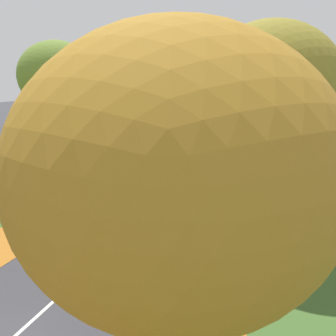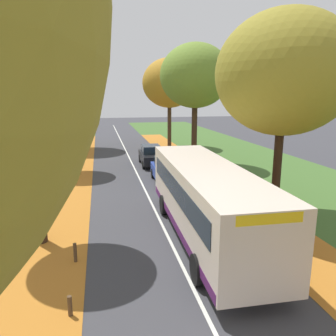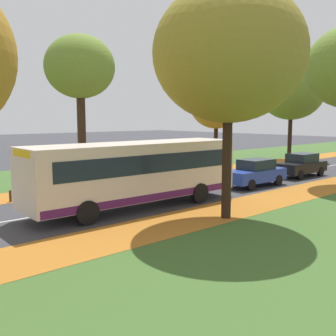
{
  "view_description": "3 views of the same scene",
  "coord_description": "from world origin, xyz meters",
  "views": [
    {
      "loc": [
        6.68,
        -4.19,
        6.88
      ],
      "look_at": [
        0.06,
        12.94,
        1.91
      ],
      "focal_mm": 35.0,
      "sensor_mm": 36.0,
      "label": 1
    },
    {
      "loc": [
        -2.55,
        -2.54,
        5.72
      ],
      "look_at": [
        1.1,
        14.96,
        1.68
      ],
      "focal_mm": 35.0,
      "sensor_mm": 36.0,
      "label": 2
    },
    {
      "loc": [
        15.68,
        -1.31,
        4.13
      ],
      "look_at": [
        -0.41,
        12.94,
        1.33
      ],
      "focal_mm": 42.0,
      "sensor_mm": 36.0,
      "label": 3
    }
  ],
  "objects": [
    {
      "name": "grass_verge_left",
      "position": [
        -9.2,
        20.0,
        0.0
      ],
      "size": [
        12.0,
        90.0,
        0.01
      ],
      "primitive_type": "cube",
      "color": "#3D6028",
      "rests_on": "ground"
    },
    {
      "name": "road_centre_line",
      "position": [
        0.0,
        20.0,
        0.0
      ],
      "size": [
        0.12,
        80.0,
        0.01
      ],
      "primitive_type": "cube",
      "color": "silver",
      "rests_on": "ground"
    },
    {
      "name": "car_black_following",
      "position": [
        1.5,
        23.64,
        0.81
      ],
      "size": [
        1.85,
        4.23,
        1.62
      ],
      "color": "black",
      "rests_on": "ground"
    },
    {
      "name": "tree_right_nearest",
      "position": [
        5.1,
        0.21,
        5.53
      ],
      "size": [
        4.79,
        4.79,
        7.7
      ],
      "color": "#422D1E",
      "rests_on": "ground"
    },
    {
      "name": "tree_right_mid",
      "position": [
        4.97,
        23.02,
        7.1
      ],
      "size": [
        5.56,
        5.56,
        9.63
      ],
      "color": "#382619",
      "rests_on": "ground"
    },
    {
      "name": "tree_right_far",
      "position": [
        5.0,
        32.85,
        6.87
      ],
      "size": [
        5.83,
        5.83,
        9.52
      ],
      "color": "#422D1E",
      "rests_on": "ground"
    },
    {
      "name": "bollard_fourth",
      "position": [
        -3.52,
        5.4,
        0.29
      ],
      "size": [
        0.12,
        0.12,
        0.58
      ],
      "primitive_type": "cylinder",
      "color": "#4C3823",
      "rests_on": "ground"
    },
    {
      "name": "car_blue_lead",
      "position": [
        1.69,
        18.04,
        0.81
      ],
      "size": [
        1.88,
        4.25,
        1.62
      ],
      "color": "#233D9E",
      "rests_on": "ground"
    },
    {
      "name": "leaf_litter_right",
      "position": [
        4.6,
        14.0,
        0.01
      ],
      "size": [
        2.8,
        60.0,
        0.0
      ],
      "primitive_type": "cube",
      "color": "#B26B23",
      "rests_on": "grass_verge_right"
    },
    {
      "name": "tree_left_far",
      "position": [
        -5.22,
        33.14,
        6.67
      ],
      "size": [
        6.27,
        6.27,
        9.5
      ],
      "color": "black",
      "rests_on": "ground"
    },
    {
      "name": "tree_left_mid",
      "position": [
        -5.18,
        22.24,
        5.05
      ],
      "size": [
        4.12,
        4.12,
        6.92
      ],
      "color": "black",
      "rests_on": "ground"
    },
    {
      "name": "tree_left_near",
      "position": [
        -5.01,
        10.23,
        6.92
      ],
      "size": [
        4.03,
        4.03,
        8.83
      ],
      "color": "#382619",
      "rests_on": "ground"
    },
    {
      "name": "bus",
      "position": [
        1.46,
        9.35,
        1.7
      ],
      "size": [
        2.83,
        10.45,
        2.98
      ],
      "color": "beige",
      "rests_on": "ground"
    },
    {
      "name": "bollard_fifth",
      "position": [
        -3.58,
        8.33,
        0.35
      ],
      "size": [
        0.12,
        0.12,
        0.69
      ],
      "primitive_type": "cylinder",
      "color": "#4C3823",
      "rests_on": "ground"
    },
    {
      "name": "grass_verge_right",
      "position": [
        9.2,
        20.0,
        0.0
      ],
      "size": [
        12.0,
        90.0,
        0.01
      ],
      "primitive_type": "cube",
      "color": "#3D6028",
      "rests_on": "ground"
    },
    {
      "name": "tree_right_near",
      "position": [
        5.45,
        10.94,
        6.58
      ],
      "size": [
        6.01,
        6.01,
        9.3
      ],
      "color": "black",
      "rests_on": "ground"
    },
    {
      "name": "leaf_litter_left",
      "position": [
        -4.6,
        14.0,
        0.01
      ],
      "size": [
        2.8,
        60.0,
        0.0
      ],
      "primitive_type": "cube",
      "color": "#B26B23",
      "rests_on": "grass_verge_left"
    }
  ]
}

